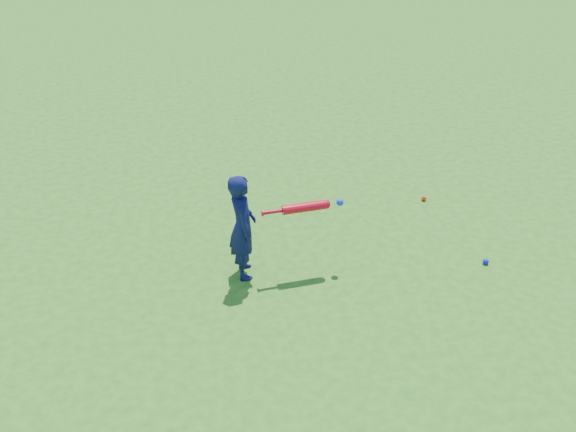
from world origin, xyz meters
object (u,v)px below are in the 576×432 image
object	(u,v)px
ground_ball_red	(424,198)
bat_swing	(308,207)
ground_ball_blue	(486,261)
child	(242,227)

from	to	relation	value
ground_ball_red	bat_swing	bearing A→B (deg)	-146.81
ground_ball_red	bat_swing	xyz separation A→B (m)	(-1.79, -1.17, 0.75)
ground_ball_blue	bat_swing	world-z (taller)	bat_swing
child	bat_swing	world-z (taller)	child
bat_swing	ground_ball_blue	bearing A→B (deg)	-13.85
child	ground_ball_red	distance (m)	2.82
ground_ball_blue	bat_swing	distance (m)	2.16
ground_ball_red	bat_swing	distance (m)	2.27
child	ground_ball_blue	bearing A→B (deg)	-97.77
ground_ball_red	child	bearing A→B (deg)	-154.63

